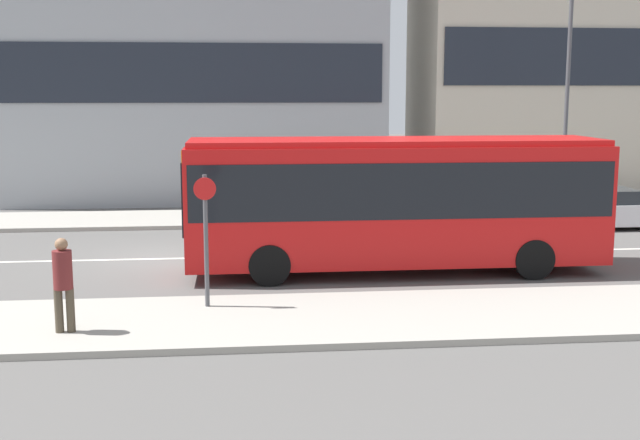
% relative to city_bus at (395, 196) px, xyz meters
% --- Properties ---
extents(ground_plane, '(120.00, 120.00, 0.00)m').
position_rel_city_bus_xyz_m(ground_plane, '(-5.64, 2.08, -1.87)').
color(ground_plane, '#595654').
extents(sidewalk_near, '(44.00, 3.50, 0.13)m').
position_rel_city_bus_xyz_m(sidewalk_near, '(-5.64, -4.17, -1.81)').
color(sidewalk_near, '#A39E93').
rests_on(sidewalk_near, ground_plane).
extents(sidewalk_far, '(44.00, 3.50, 0.13)m').
position_rel_city_bus_xyz_m(sidewalk_far, '(-5.64, 8.33, -1.81)').
color(sidewalk_far, '#A39E93').
rests_on(sidewalk_far, ground_plane).
extents(lane_centerline, '(41.80, 0.16, 0.01)m').
position_rel_city_bus_xyz_m(lane_centerline, '(-5.64, 2.08, -1.87)').
color(lane_centerline, silver).
rests_on(lane_centerline, ground_plane).
extents(city_bus, '(10.06, 2.56, 3.26)m').
position_rel_city_bus_xyz_m(city_bus, '(0.00, 0.00, 0.00)').
color(city_bus, red).
rests_on(city_bus, ground_plane).
extents(parked_car_0, '(4.28, 1.87, 1.26)m').
position_rel_city_bus_xyz_m(parked_car_0, '(7.88, 5.67, -1.27)').
color(parked_car_0, silver).
rests_on(parked_car_0, ground_plane).
extents(pedestrian_near_stop, '(0.35, 0.34, 1.71)m').
position_rel_city_bus_xyz_m(pedestrian_near_stop, '(-6.89, -4.76, -0.77)').
color(pedestrian_near_stop, '#4C4233').
rests_on(pedestrian_near_stop, sidewalk_near).
extents(bus_stop_sign, '(0.44, 0.12, 2.65)m').
position_rel_city_bus_xyz_m(bus_stop_sign, '(-4.43, -3.28, -0.20)').
color(bus_stop_sign, '#4C4C51').
rests_on(bus_stop_sign, sidewalk_near).
extents(street_lamp, '(0.36, 0.36, 8.22)m').
position_rel_city_bus_xyz_m(street_lamp, '(7.30, 7.33, 3.16)').
color(street_lamp, '#4C4C51').
rests_on(street_lamp, sidewalk_far).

